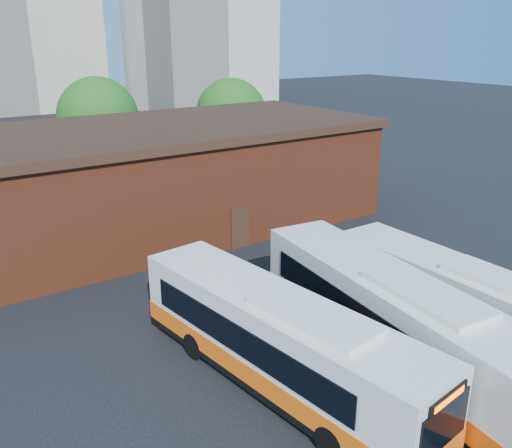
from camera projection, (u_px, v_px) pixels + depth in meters
ground at (386, 391)px, 18.55m from camera, size 220.00×220.00×0.00m
bus_midwest at (279, 346)px, 18.37m from camera, size 4.18×13.00×3.49m
bus_mideast at (389, 322)px, 19.69m from camera, size 4.20×13.55×3.64m
bus_east at (461, 306)px, 21.23m from camera, size 2.55×12.05×3.28m
transit_worker at (485, 356)px, 19.08m from camera, size 0.59×0.72×1.71m
depot_building at (145, 178)px, 33.06m from camera, size 28.60×12.60×6.40m
tree_mid at (98, 117)px, 44.44m from camera, size 6.56×6.56×8.36m
tree_east at (231, 114)px, 48.01m from camera, size 6.24×6.24×7.96m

